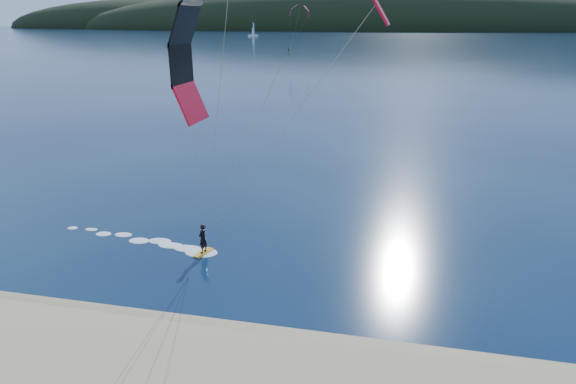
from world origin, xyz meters
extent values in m
cube|color=#948156|center=(0.00, 4.50, 0.05)|extent=(220.00, 2.50, 0.10)
ellipsoid|color=black|center=(-50.00, 720.00, 0.00)|extent=(840.00, 280.00, 110.00)
ellipsoid|color=black|center=(-380.00, 780.00, 0.00)|extent=(520.00, 220.00, 90.00)
cube|color=#F0A81C|center=(-2.01, 12.28, 0.05)|extent=(0.79, 1.50, 0.08)
imported|color=black|center=(-2.01, 12.28, 0.96)|extent=(0.57, 0.73, 1.76)
cylinder|color=gray|center=(1.29, 8.88, 6.39)|extent=(0.02, 0.02, 13.36)
cube|color=#F0A81C|center=(-38.88, 203.60, 0.06)|extent=(1.10, 1.63, 0.09)
imported|color=black|center=(-38.88, 203.60, 1.05)|extent=(1.05, 1.15, 1.92)
cylinder|color=gray|center=(-36.16, 201.39, 8.08)|extent=(0.02, 0.02, 14.69)
cube|color=white|center=(-113.97, 407.75, 0.51)|extent=(8.51, 3.87, 1.44)
cylinder|color=white|center=(-113.97, 407.75, 6.16)|extent=(0.21, 0.21, 11.29)
cube|color=white|center=(-113.92, 409.18, 6.16)|extent=(0.46, 2.65, 8.21)
cube|color=white|center=(-113.92, 406.11, 4.10)|extent=(0.37, 2.04, 5.13)
camera|label=1|loc=(8.79, -13.35, 13.11)|focal=31.82mm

